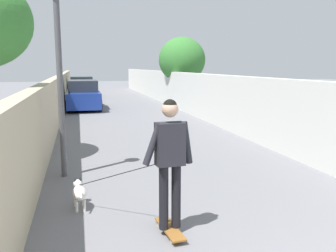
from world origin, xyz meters
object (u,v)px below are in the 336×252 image
(person_skateboarder, at_px, (170,154))
(car_near, at_px, (83,96))
(tree_right_near, at_px, (182,60))
(lamp_post, at_px, (58,42))
(car_far, at_px, (82,88))
(dog, at_px, (80,192))
(skateboard, at_px, (170,229))

(person_skateboarder, distance_m, car_near, 15.34)
(person_skateboarder, xyz_separation_m, car_near, (15.31, 0.91, -0.42))
(tree_right_near, height_order, lamp_post, lamp_post)
(lamp_post, distance_m, car_near, 12.40)
(person_skateboarder, height_order, car_far, person_skateboarder)
(car_near, bearing_deg, lamp_post, 177.19)
(tree_right_near, distance_m, person_skateboarder, 16.84)
(tree_right_near, distance_m, car_far, 8.47)
(dog, bearing_deg, skateboard, -135.71)
(tree_right_near, xyz_separation_m, skateboard, (-16.07, 4.81, -2.56))
(lamp_post, bearing_deg, car_far, -1.82)
(skateboard, height_order, dog, dog)
(lamp_post, distance_m, person_skateboarder, 3.81)
(skateboard, height_order, person_skateboarder, person_skateboarder)
(tree_right_near, height_order, dog, tree_right_near)
(tree_right_near, xyz_separation_m, dog, (-14.83, 6.01, -2.36))
(tree_right_near, relative_size, car_far, 1.00)
(tree_right_near, distance_m, skateboard, 16.97)
(car_far, bearing_deg, car_near, 180.00)
(car_near, bearing_deg, car_far, -0.00)
(person_skateboarder, xyz_separation_m, dog, (1.23, 1.20, -0.86))
(lamp_post, height_order, skateboard, lamp_post)
(tree_right_near, distance_m, dog, 16.18)
(dog, relative_size, car_far, 0.39)
(car_near, xyz_separation_m, car_far, (6.70, -0.00, -0.00))
(dog, bearing_deg, car_near, -1.19)
(person_skateboarder, relative_size, car_near, 0.42)
(car_near, relative_size, car_far, 1.07)
(skateboard, bearing_deg, tree_right_near, -16.66)
(lamp_post, bearing_deg, dog, -170.61)
(person_skateboarder, distance_m, car_far, 22.03)
(skateboard, height_order, car_near, car_near)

